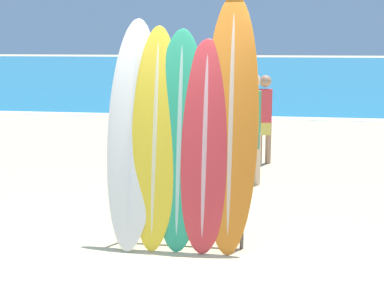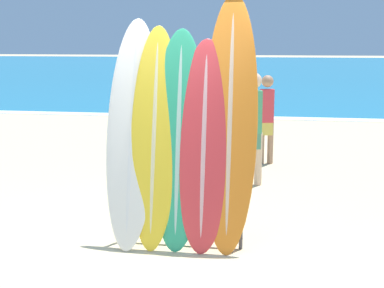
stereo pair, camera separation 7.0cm
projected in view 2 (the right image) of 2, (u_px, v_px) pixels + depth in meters
ground_plane at (157, 252)px, 5.44m from camera, size 160.00×160.00×0.00m
ocean_water at (265, 68)px, 43.46m from camera, size 120.00×60.00×0.01m
surfboard_rack at (180, 201)px, 5.54m from camera, size 1.32×0.04×0.91m
surfboard_slot_0 at (132, 133)px, 5.54m from camera, size 0.55×0.72×2.36m
surfboard_slot_1 at (155, 138)px, 5.47m from camera, size 0.51×0.59×2.28m
surfboard_slot_2 at (179, 140)px, 5.43m from camera, size 0.55×0.53×2.25m
surfboard_slot_3 at (204, 146)px, 5.38m from camera, size 0.56×0.54×2.15m
surfboard_slot_4 at (230, 124)px, 5.35m from camera, size 0.56×0.61×2.59m
person_near_water at (267, 116)px, 9.24m from camera, size 0.26×0.21×1.55m
person_mid_beach at (253, 125)px, 7.83m from camera, size 0.28×0.22×1.67m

